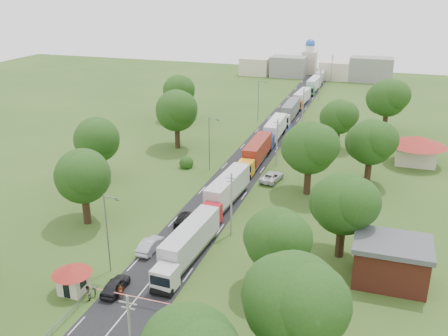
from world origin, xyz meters
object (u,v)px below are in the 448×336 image
at_px(info_sign, 290,130).
at_px(truck_0, 187,245).
at_px(boom_barrier, 120,295).
at_px(guard_booth, 72,275).
at_px(pedestrian_near, 121,292).
at_px(car_lane_mid, 151,245).
at_px(car_lane_front, 115,285).

xyz_separation_m(info_sign, truck_0, (-2.81, -50.05, -0.73)).
height_order(boom_barrier, guard_booth, guard_booth).
relative_size(guard_booth, pedestrian_near, 2.51).
bearing_deg(car_lane_mid, info_sign, -97.29).
xyz_separation_m(guard_booth, pedestrian_near, (5.62, 0.50, -1.29)).
distance_m(guard_booth, pedestrian_near, 5.79).
bearing_deg(boom_barrier, car_lane_mid, 98.70).
distance_m(truck_0, pedestrian_near, 10.35).
relative_size(car_lane_mid, pedestrian_near, 2.88).
bearing_deg(boom_barrier, pedestrian_near, 113.61).
distance_m(boom_barrier, truck_0, 10.72).
relative_size(info_sign, pedestrian_near, 2.34).
bearing_deg(guard_booth, car_lane_front, 18.91).
height_order(car_lane_front, pedestrian_near, pedestrian_near).
bearing_deg(truck_0, boom_barrier, -110.66).
relative_size(boom_barrier, info_sign, 2.25).
bearing_deg(pedestrian_near, car_lane_mid, 60.85).
bearing_deg(car_lane_mid, guard_booth, 70.79).
distance_m(guard_booth, info_sign, 61.27).
xyz_separation_m(car_lane_front, pedestrian_near, (1.24, -1.00, 0.09)).
height_order(guard_booth, car_lane_front, guard_booth).
bearing_deg(truck_0, car_lane_mid, 171.75).
xyz_separation_m(info_sign, pedestrian_near, (-6.78, -59.50, -2.13)).
distance_m(info_sign, car_lane_mid, 49.99).
bearing_deg(car_lane_front, truck_0, -124.35).
distance_m(info_sign, truck_0, 50.13).
distance_m(guard_booth, truck_0, 13.82).
xyz_separation_m(truck_0, car_lane_front, (-5.21, -8.45, -1.48)).
bearing_deg(pedestrian_near, guard_booth, 148.02).
relative_size(info_sign, car_lane_mid, 0.81).
relative_size(info_sign, car_lane_front, 0.89).
bearing_deg(car_lane_mid, car_lane_front, 93.29).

